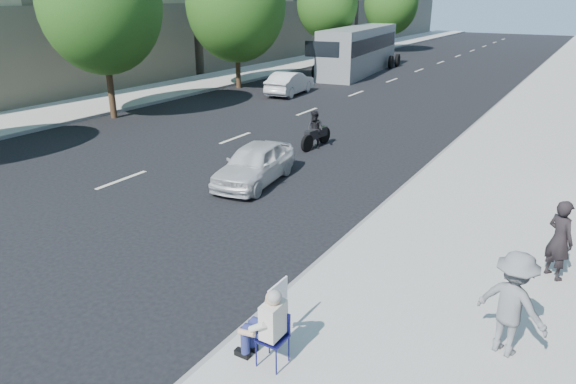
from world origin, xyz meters
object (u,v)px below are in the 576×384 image
Objects in this scene: seated_protester at (267,321)px; jogger at (512,304)px; bus at (359,50)px; white_sedan_near at (254,164)px; white_sedan_mid at (290,83)px; motorcycle at (315,131)px; pedestrian_woman at (559,240)px.

jogger reaches higher than seated_protester.
bus is at bearing -43.43° from jogger.
seated_protester is 0.36× the size of white_sedan_near.
white_sedan_near is 15.40m from white_sedan_mid.
jogger is 12.50m from motorcycle.
motorcycle is (-5.32, 11.37, -0.24)m from seated_protester.
pedestrian_woman is (3.51, 5.12, 0.10)m from seated_protester.
jogger is at bearing 34.67° from seated_protester.
jogger is 1.06× the size of pedestrian_woman.
white_sedan_near is (-5.05, 6.94, -0.25)m from seated_protester.
motorcycle is (-8.83, 6.26, -0.34)m from pedestrian_woman.
pedestrian_woman is 0.13× the size of bus.
seated_protester is 23.91m from white_sedan_mid.
pedestrian_woman reaches higher than white_sedan_near.
pedestrian_woman is at bearing -28.82° from motorcycle.
jogger reaches higher than pedestrian_woman.
white_sedan_near is at bearing 29.14° from pedestrian_woman.
white_sedan_mid is at bearing -3.87° from pedestrian_woman.
motorcycle reaches higher than white_sedan_mid.
white_sedan_near is 0.90× the size of white_sedan_mid.
seated_protester is at bearing -61.87° from white_sedan_near.
seated_protester is 33.60m from bus.
jogger is at bearing 123.68° from white_sedan_mid.
white_sedan_near is 4.45m from motorcycle.
motorcycle is at bearing 115.08° from seated_protester.
jogger is 0.43× the size of white_sedan_mid.
pedestrian_woman reaches higher than white_sedan_mid.
jogger reaches higher than motorcycle.
white_sedan_near is 25.39m from bus.
motorcycle is 0.17× the size of bus.
jogger is 0.14× the size of bus.
white_sedan_mid is (-6.99, 13.73, 0.05)m from white_sedan_near.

